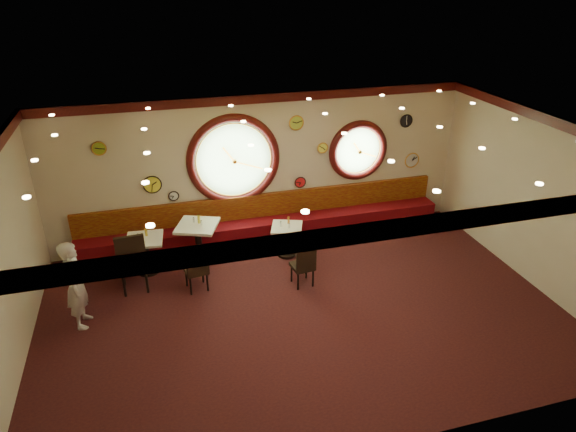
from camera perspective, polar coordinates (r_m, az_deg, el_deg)
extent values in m
cube|color=black|center=(9.24, 1.60, -10.48)|extent=(9.00, 6.00, 0.00)
cube|color=gold|center=(7.77, 1.89, 8.83)|extent=(9.00, 6.00, 0.02)
cube|color=beige|center=(11.04, -2.92, 5.32)|extent=(9.00, 0.02, 3.20)
cube|color=beige|center=(6.07, 10.46, -14.40)|extent=(9.00, 0.02, 3.20)
cube|color=beige|center=(8.38, -29.24, -5.34)|extent=(0.02, 6.00, 3.20)
cube|color=beige|center=(10.53, 25.81, 1.59)|extent=(0.02, 6.00, 3.20)
cube|color=#3B0B0A|center=(10.55, -3.05, 12.92)|extent=(9.00, 0.10, 0.18)
cube|color=#3B0B0A|center=(5.27, 11.54, -1.44)|extent=(9.00, 0.10, 0.18)
cube|color=#3B0B0A|center=(10.04, 27.26, 9.42)|extent=(0.10, 6.00, 0.18)
cube|color=black|center=(11.41, -2.44, -2.22)|extent=(8.00, 0.55, 0.20)
cube|color=#54070E|center=(11.29, -2.46, -1.10)|extent=(8.00, 0.55, 0.30)
cube|color=#5E0D07|center=(11.31, -2.76, 1.19)|extent=(8.00, 0.10, 0.55)
cylinder|color=#7FB26A|center=(10.84, -6.06, 6.22)|extent=(1.66, 0.02, 1.66)
torus|color=#3B0B0A|center=(10.82, -6.04, 6.20)|extent=(1.98, 0.18, 1.98)
torus|color=gold|center=(10.80, -6.01, 6.15)|extent=(1.61, 0.03, 1.61)
cylinder|color=#7FB26A|center=(11.62, 7.77, 7.24)|extent=(1.10, 0.02, 1.10)
torus|color=#3B0B0A|center=(11.60, 7.80, 7.21)|extent=(1.38, 0.18, 1.38)
torus|color=gold|center=(11.58, 7.86, 7.17)|extent=(1.09, 0.03, 1.09)
cylinder|color=#FEFB38|center=(10.80, -14.85, 3.41)|extent=(0.36, 0.03, 0.36)
cylinder|color=#ABC83E|center=(10.88, 0.92, 10.32)|extent=(0.30, 0.03, 0.30)
cylinder|color=silver|center=(10.92, -12.59, 2.21)|extent=(0.20, 0.03, 0.20)
cylinder|color=silver|center=(12.28, 13.58, 6.05)|extent=(0.34, 0.03, 0.34)
cylinder|color=red|center=(11.35, 1.36, 3.78)|extent=(0.24, 0.03, 0.24)
cylinder|color=#8FAB22|center=(10.56, -20.26, 7.07)|extent=(0.26, 0.03, 0.26)
cylinder|color=black|center=(11.88, 12.98, 10.27)|extent=(0.28, 0.03, 0.28)
cylinder|color=#EBED4F|center=(11.24, 3.86, 7.58)|extent=(0.22, 0.03, 0.22)
cylinder|color=black|center=(10.66, -15.21, -5.83)|extent=(0.43, 0.43, 0.06)
cylinder|color=black|center=(10.49, -15.43, -4.24)|extent=(0.12, 0.12, 0.69)
cube|color=white|center=(10.32, -15.66, -2.52)|extent=(0.75, 0.75, 0.05)
cylinder|color=black|center=(10.79, -9.73, -4.81)|extent=(0.49, 0.49, 0.07)
cylinder|color=black|center=(10.60, -9.88, -3.01)|extent=(0.13, 0.13, 0.77)
cube|color=white|center=(10.41, -10.05, -1.07)|extent=(1.01, 1.01, 0.06)
cylinder|color=black|center=(10.86, -0.13, -4.22)|extent=(0.39, 0.39, 0.05)
cylinder|color=black|center=(10.71, -0.13, -2.80)|extent=(0.11, 0.11, 0.62)
cube|color=white|center=(10.55, -0.13, -1.27)|extent=(0.79, 0.79, 0.04)
cube|color=black|center=(9.96, -16.85, -5.24)|extent=(0.54, 0.54, 0.09)
cube|color=black|center=(9.57, -17.07, -3.95)|extent=(0.52, 0.09, 0.67)
cube|color=black|center=(9.75, -10.19, -5.91)|extent=(0.46, 0.46, 0.07)
cube|color=black|center=(9.44, -10.05, -4.88)|extent=(0.41, 0.11, 0.53)
cube|color=black|center=(9.74, 1.61, -5.59)|extent=(0.44, 0.44, 0.07)
cube|color=black|center=(9.45, 2.05, -4.59)|extent=(0.40, 0.10, 0.51)
cylinder|color=silver|center=(10.33, -16.33, -2.15)|extent=(0.03, 0.03, 0.09)
cylinder|color=#B9B9BD|center=(10.48, -10.44, -0.43)|extent=(0.04, 0.04, 0.10)
cylinder|color=silver|center=(10.53, -0.79, -0.88)|extent=(0.04, 0.04, 0.11)
cylinder|color=silver|center=(10.28, -15.91, -2.16)|extent=(0.04, 0.04, 0.11)
cylinder|color=silver|center=(10.33, -9.60, -0.74)|extent=(0.04, 0.04, 0.11)
cylinder|color=silver|center=(10.46, 0.15, -1.08)|extent=(0.04, 0.04, 0.10)
cylinder|color=gold|center=(10.36, -15.49, -1.73)|extent=(0.05, 0.05, 0.16)
cylinder|color=gold|center=(10.41, -9.87, -0.33)|extent=(0.06, 0.06, 0.18)
cylinder|color=orange|center=(10.63, 0.06, -0.46)|extent=(0.05, 0.05, 0.15)
imported|color=silver|center=(9.18, -22.42, -7.05)|extent=(0.45, 0.62, 1.57)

